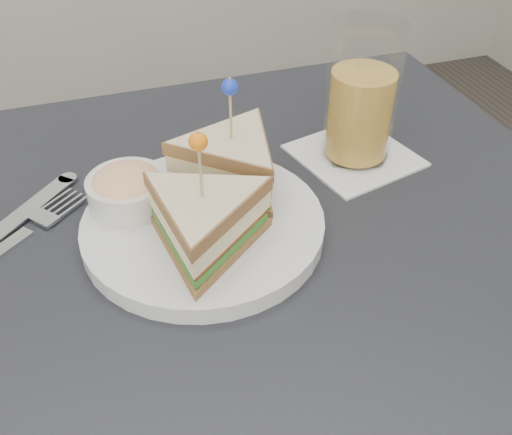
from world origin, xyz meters
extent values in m
cube|color=black|center=(0.00, 0.00, 0.73)|extent=(0.80, 0.80, 0.03)
cylinder|color=black|center=(0.35, 0.35, 0.36)|extent=(0.04, 0.04, 0.72)
cylinder|color=silver|center=(-0.03, 0.06, 0.76)|extent=(0.28, 0.28, 0.01)
cylinder|color=silver|center=(-0.03, 0.06, 0.77)|extent=(0.28, 0.28, 0.00)
cylinder|color=tan|center=(-0.04, 0.02, 0.86)|extent=(0.00, 0.00, 0.08)
sphere|color=orange|center=(-0.04, 0.02, 0.89)|extent=(0.02, 0.02, 0.02)
cylinder|color=tan|center=(0.01, 0.11, 0.86)|extent=(0.00, 0.00, 0.08)
sphere|color=#162EA9|center=(0.01, 0.11, 0.89)|extent=(0.02, 0.02, 0.02)
cylinder|color=silver|center=(-0.10, 0.11, 0.78)|extent=(0.09, 0.09, 0.04)
ellipsoid|color=#E0B772|center=(-0.10, 0.11, 0.80)|extent=(0.08, 0.08, 0.03)
cube|color=silver|center=(-0.19, 0.13, 0.75)|extent=(0.03, 0.04, 0.00)
cube|color=silver|center=(-0.20, 0.16, 0.75)|extent=(0.09, 0.10, 0.00)
cylinder|color=silver|center=(-0.16, 0.20, 0.75)|extent=(0.03, 0.03, 0.00)
cube|color=silver|center=(0.18, 0.14, 0.75)|extent=(0.16, 0.16, 0.00)
cylinder|color=#B98A34|center=(0.18, 0.14, 0.81)|extent=(0.09, 0.09, 0.10)
cylinder|color=white|center=(0.18, 0.14, 0.83)|extent=(0.10, 0.10, 0.16)
cube|color=white|center=(0.19, 0.15, 0.86)|extent=(0.03, 0.03, 0.02)
cube|color=white|center=(0.17, 0.13, 0.85)|extent=(0.02, 0.02, 0.02)
camera|label=1|loc=(-0.12, -0.38, 1.14)|focal=40.00mm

